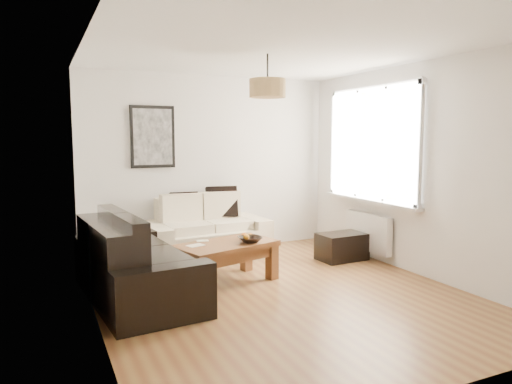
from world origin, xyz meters
name	(u,v)px	position (x,y,z in m)	size (l,w,h in m)	color
floor	(279,293)	(0.00, 0.00, 0.00)	(4.50, 4.50, 0.00)	brown
ceiling	(280,49)	(0.00, 0.00, 2.60)	(3.80, 4.50, 0.00)	white
wall_back	(210,164)	(0.00, 2.25, 1.30)	(3.80, 0.04, 2.60)	silver
wall_front	(444,200)	(0.00, -2.25, 1.30)	(3.80, 0.04, 2.60)	silver
wall_left	(92,181)	(-1.90, 0.00, 1.30)	(0.04, 4.50, 2.60)	silver
wall_right	(416,169)	(1.90, 0.00, 1.30)	(0.04, 4.50, 2.60)	silver
window_bay	(373,144)	(1.86, 0.80, 1.60)	(0.14, 1.90, 1.60)	white
radiator	(368,232)	(1.82, 0.80, 0.38)	(0.10, 0.90, 0.52)	white
poster	(153,137)	(-0.85, 2.22, 1.70)	(0.62, 0.04, 0.87)	black
pendant_shade	(267,88)	(0.00, 0.30, 2.23)	(0.40, 0.40, 0.20)	tan
loveseat_cream	(206,229)	(-0.24, 1.78, 0.42)	(1.69, 0.92, 0.84)	beige
sofa_leather	(137,259)	(-1.43, 0.49, 0.42)	(1.92, 0.94, 0.83)	black
coffee_table	(226,263)	(-0.39, 0.59, 0.24)	(1.16, 0.63, 0.47)	brown
ottoman	(342,247)	(1.45, 0.90, 0.19)	(0.65, 0.42, 0.37)	black
cushion_left	(184,206)	(-0.48, 1.99, 0.73)	(0.39, 0.12, 0.39)	black
cushion_right	(222,202)	(0.09, 1.99, 0.75)	(0.45, 0.14, 0.45)	black
fruit_bowl	(250,239)	(-0.12, 0.50, 0.51)	(0.27, 0.27, 0.07)	black
orange_a	(246,237)	(-0.12, 0.61, 0.51)	(0.07, 0.07, 0.07)	orange
orange_b	(250,236)	(-0.06, 0.65, 0.51)	(0.07, 0.07, 0.07)	orange
orange_c	(244,236)	(-0.11, 0.69, 0.51)	(0.07, 0.07, 0.07)	orange
papers	(196,245)	(-0.75, 0.60, 0.48)	(0.19, 0.13, 0.01)	white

